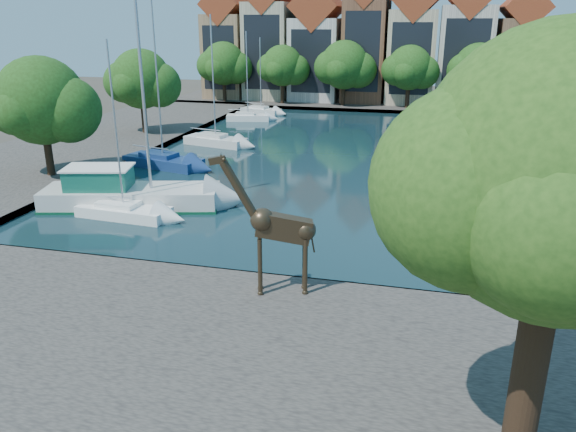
# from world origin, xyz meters

# --- Properties ---
(ground) EXTENTS (160.00, 160.00, 0.00)m
(ground) POSITION_xyz_m (0.00, 0.00, 0.00)
(ground) COLOR #38332B
(ground) RESTS_ON ground
(water_basin) EXTENTS (38.00, 50.00, 0.08)m
(water_basin) POSITION_xyz_m (0.00, 24.00, 0.04)
(water_basin) COLOR black
(water_basin) RESTS_ON ground
(near_quay) EXTENTS (50.00, 14.00, 0.50)m
(near_quay) POSITION_xyz_m (0.00, -7.00, 0.25)
(near_quay) COLOR #4E4A44
(near_quay) RESTS_ON ground
(far_quay) EXTENTS (60.00, 16.00, 0.50)m
(far_quay) POSITION_xyz_m (0.00, 56.00, 0.25)
(far_quay) COLOR #4E4A44
(far_quay) RESTS_ON ground
(left_quay) EXTENTS (14.00, 52.00, 0.50)m
(left_quay) POSITION_xyz_m (-25.00, 24.00, 0.25)
(left_quay) COLOR #4E4A44
(left_quay) RESTS_ON ground
(plane_tree) EXTENTS (8.32, 6.40, 10.62)m
(plane_tree) POSITION_xyz_m (7.62, -9.01, 7.67)
(plane_tree) COLOR #332114
(plane_tree) RESTS_ON near_quay
(townhouse_west_end) EXTENTS (5.44, 9.18, 14.93)m
(townhouse_west_end) POSITION_xyz_m (-23.00, 55.99, 7.36)
(townhouse_west_end) COLOR #997753
(townhouse_west_end) RESTS_ON far_quay
(townhouse_west_mid) EXTENTS (5.94, 9.18, 16.79)m
(townhouse_west_mid) POSITION_xyz_m (-17.00, 55.99, 8.23)
(townhouse_west_mid) COLOR #B3A98A
(townhouse_west_mid) RESTS_ON far_quay
(townhouse_west_inner) EXTENTS (6.43, 9.18, 15.15)m
(townhouse_west_inner) POSITION_xyz_m (-10.50, 55.99, 7.35)
(townhouse_west_inner) COLOR beige
(townhouse_west_inner) RESTS_ON far_quay
(townhouse_center) EXTENTS (5.44, 9.18, 16.93)m
(townhouse_center) POSITION_xyz_m (-4.00, 55.99, 8.36)
(townhouse_center) COLOR brown
(townhouse_center) RESTS_ON far_quay
(townhouse_east_inner) EXTENTS (5.94, 9.18, 15.79)m
(townhouse_east_inner) POSITION_xyz_m (2.00, 55.99, 7.73)
(townhouse_east_inner) COLOR #C3AF8B
(townhouse_east_inner) RESTS_ON far_quay
(townhouse_east_mid) EXTENTS (6.43, 9.18, 16.65)m
(townhouse_east_mid) POSITION_xyz_m (8.50, 55.99, 8.10)
(townhouse_east_mid) COLOR beige
(townhouse_east_mid) RESTS_ON far_quay
(townhouse_east_end) EXTENTS (5.44, 9.18, 14.43)m
(townhouse_east_end) POSITION_xyz_m (15.00, 55.99, 7.11)
(townhouse_east_end) COLOR brown
(townhouse_east_end) RESTS_ON far_quay
(far_tree_far_west) EXTENTS (7.28, 5.60, 7.68)m
(far_tree_far_west) POSITION_xyz_m (-21.90, 50.49, 5.18)
(far_tree_far_west) COLOR #332114
(far_tree_far_west) RESTS_ON far_quay
(far_tree_west) EXTENTS (6.76, 5.20, 7.36)m
(far_tree_west) POSITION_xyz_m (-13.91, 50.49, 5.08)
(far_tree_west) COLOR #332114
(far_tree_west) RESTS_ON far_quay
(far_tree_mid_west) EXTENTS (7.80, 6.00, 8.00)m
(far_tree_mid_west) POSITION_xyz_m (-5.89, 50.49, 5.29)
(far_tree_mid_west) COLOR #332114
(far_tree_mid_west) RESTS_ON far_quay
(far_tree_mid_east) EXTENTS (7.02, 5.40, 7.52)m
(far_tree_mid_east) POSITION_xyz_m (2.10, 50.49, 5.13)
(far_tree_mid_east) COLOR #332114
(far_tree_mid_east) RESTS_ON far_quay
(far_tree_east) EXTENTS (7.54, 5.80, 7.84)m
(far_tree_east) POSITION_xyz_m (10.11, 50.49, 5.24)
(far_tree_east) COLOR #332114
(far_tree_east) RESTS_ON far_quay
(far_tree_far_east) EXTENTS (6.76, 5.20, 7.36)m
(far_tree_far_east) POSITION_xyz_m (18.09, 50.49, 5.08)
(far_tree_far_east) COLOR #332114
(far_tree_far_east) RESTS_ON far_quay
(side_tree_left_near) EXTENTS (7.80, 6.00, 8.20)m
(side_tree_left_near) POSITION_xyz_m (-20.89, 11.99, 5.49)
(side_tree_left_near) COLOR #332114
(side_tree_left_near) RESTS_ON left_quay
(side_tree_left_far) EXTENTS (7.28, 5.60, 7.88)m
(side_tree_left_far) POSITION_xyz_m (-21.90, 27.99, 5.38)
(side_tree_left_far) COLOR #332114
(side_tree_left_far) RESTS_ON left_quay
(giraffe_statue) EXTENTS (3.92, 1.51, 5.68)m
(giraffe_statue) POSITION_xyz_m (-0.75, -1.59, 3.29)
(giraffe_statue) COLOR #382B1C
(giraffe_statue) RESTS_ON near_quay
(motorsailer) EXTENTS (10.94, 5.61, 12.58)m
(motorsailer) POSITION_xyz_m (-12.85, 7.91, 1.05)
(motorsailer) COLOR silver
(motorsailer) RESTS_ON water_basin
(sailboat_left_a) EXTENTS (5.58, 2.31, 9.89)m
(sailboat_left_a) POSITION_xyz_m (-12.00, 6.15, 0.58)
(sailboat_left_a) COLOR white
(sailboat_left_a) RESTS_ON water_basin
(sailboat_left_b) EXTENTS (6.71, 3.68, 13.23)m
(sailboat_left_b) POSITION_xyz_m (-15.00, 17.47, 0.70)
(sailboat_left_b) COLOR navy
(sailboat_left_b) RESTS_ON water_basin
(sailboat_left_c) EXTENTS (6.08, 3.28, 11.26)m
(sailboat_left_c) POSITION_xyz_m (-13.88, 25.84, 0.67)
(sailboat_left_c) COLOR silver
(sailboat_left_c) RESTS_ON water_basin
(sailboat_left_d) EXTENTS (5.01, 2.70, 9.62)m
(sailboat_left_d) POSITION_xyz_m (-15.00, 38.89, 0.63)
(sailboat_left_d) COLOR white
(sailboat_left_d) RESTS_ON water_basin
(sailboat_left_e) EXTENTS (5.23, 3.04, 8.83)m
(sailboat_left_e) POSITION_xyz_m (-15.00, 44.00, 0.59)
(sailboat_left_e) COLOR silver
(sailboat_left_e) RESTS_ON water_basin
(sailboat_right_b) EXTENTS (7.73, 4.64, 12.97)m
(sailboat_right_b) POSITION_xyz_m (12.00, 12.59, 0.68)
(sailboat_right_b) COLOR navy
(sailboat_right_b) RESTS_ON water_basin
(sailboat_right_c) EXTENTS (4.99, 1.84, 10.06)m
(sailboat_right_c) POSITION_xyz_m (12.32, 28.48, 0.63)
(sailboat_right_c) COLOR white
(sailboat_right_c) RESTS_ON water_basin
(sailboat_right_d) EXTENTS (6.31, 3.28, 8.25)m
(sailboat_right_d) POSITION_xyz_m (15.00, 41.87, 0.64)
(sailboat_right_d) COLOR white
(sailboat_right_d) RESTS_ON water_basin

